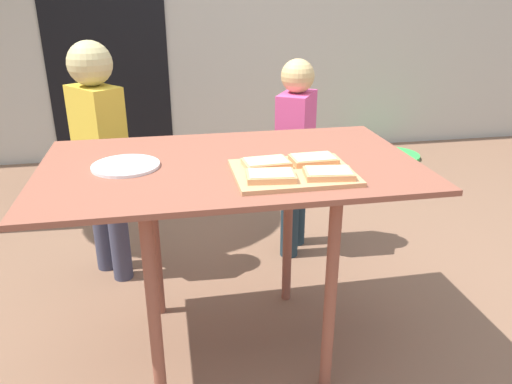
% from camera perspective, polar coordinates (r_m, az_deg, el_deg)
% --- Properties ---
extents(ground_plane, '(16.00, 16.00, 0.00)m').
position_cam_1_polar(ground_plane, '(1.99, -2.55, -17.30)').
color(ground_plane, '#835D46').
extents(house_door, '(0.90, 0.02, 2.00)m').
position_cam_1_polar(house_door, '(3.99, -17.16, 17.47)').
color(house_door, black).
rests_on(house_door, ground).
extents(dining_table, '(1.23, 0.73, 0.75)m').
position_cam_1_polar(dining_table, '(1.65, -2.94, 0.50)').
color(dining_table, brown).
rests_on(dining_table, ground).
extents(cutting_board, '(0.36, 0.28, 0.01)m').
position_cam_1_polar(cutting_board, '(1.51, 4.29, 2.25)').
color(cutting_board, tan).
rests_on(cutting_board, dining_table).
extents(pizza_slice_far_right, '(0.14, 0.10, 0.02)m').
position_cam_1_polar(pizza_slice_far_right, '(1.59, 6.66, 3.78)').
color(pizza_slice_far_right, '#E49A62').
rests_on(pizza_slice_far_right, cutting_board).
extents(pizza_slice_near_left, '(0.15, 0.11, 0.02)m').
position_cam_1_polar(pizza_slice_near_left, '(1.43, 1.73, 1.89)').
color(pizza_slice_near_left, '#E49A62').
rests_on(pizza_slice_near_left, cutting_board).
extents(pizza_slice_near_right, '(0.15, 0.11, 0.02)m').
position_cam_1_polar(pizza_slice_near_right, '(1.47, 8.40, 2.16)').
color(pizza_slice_near_right, '#E49A62').
rests_on(pizza_slice_near_right, cutting_board).
extents(pizza_slice_far_left, '(0.15, 0.11, 0.02)m').
position_cam_1_polar(pizza_slice_far_left, '(1.54, 1.19, 3.36)').
color(pizza_slice_far_left, '#E49A62').
rests_on(pizza_slice_far_left, cutting_board).
extents(plate_white_left, '(0.22, 0.22, 0.01)m').
position_cam_1_polar(plate_white_left, '(1.63, -14.83, 2.96)').
color(plate_white_left, white).
rests_on(plate_white_left, dining_table).
extents(child_left, '(0.26, 0.28, 1.08)m').
position_cam_1_polar(child_left, '(2.27, -17.60, 5.12)').
color(child_left, '#3C3D50').
rests_on(child_left, ground).
extents(child_right, '(0.24, 0.28, 0.98)m').
position_cam_1_polar(child_right, '(2.43, 4.58, 5.05)').
color(child_right, '#20333B').
rests_on(child_right, ground).
extents(garden_hose_coil, '(0.42, 0.42, 0.03)m').
position_cam_1_polar(garden_hose_coil, '(4.20, 15.59, 4.07)').
color(garden_hose_coil, green).
rests_on(garden_hose_coil, ground).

